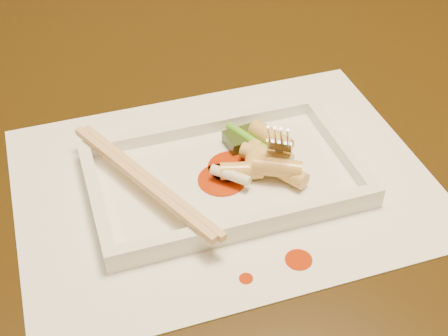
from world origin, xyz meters
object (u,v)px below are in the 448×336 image
object	(u,v)px
placemat	(224,182)
fork	(288,90)
chopstick_a	(140,180)
plate_base	(224,179)
table	(226,178)

from	to	relation	value
placemat	fork	world-z (taller)	fork
chopstick_a	fork	bearing A→B (deg)	6.75
placemat	plate_base	world-z (taller)	plate_base
table	placemat	distance (m)	0.16
chopstick_a	fork	size ratio (longest dim) A/B	1.47
placemat	plate_base	bearing A→B (deg)	90.00
table	fork	world-z (taller)	fork
placemat	plate_base	xyz separation A→B (m)	(0.00, 0.00, 0.00)
table	chopstick_a	bearing A→B (deg)	-137.59
placemat	fork	bearing A→B (deg)	14.42
table	plate_base	size ratio (longest dim) A/B	5.38
chopstick_a	plate_base	bearing A→B (deg)	0.00
chopstick_a	fork	world-z (taller)	fork
table	chopstick_a	xyz separation A→B (m)	(-0.12, -0.11, 0.13)
plate_base	fork	distance (m)	0.11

